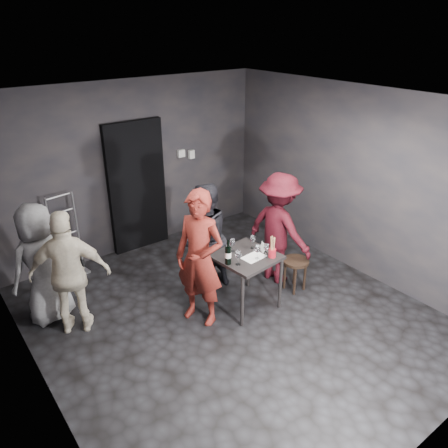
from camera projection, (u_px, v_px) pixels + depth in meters
floor at (231, 317)px, 5.62m from camera, size 4.50×5.00×0.02m
ceiling at (233, 103)px, 4.47m from camera, size 4.50×5.00×0.02m
wall_back at (134, 168)px, 6.84m from camera, size 4.50×0.04×2.70m
wall_front at (439, 335)px, 3.24m from camera, size 4.50×0.04×2.70m
wall_left at (30, 287)px, 3.82m from camera, size 0.04×5.00×2.70m
wall_right at (355, 182)px, 6.27m from camera, size 0.04×5.00×2.70m
doorway at (137, 187)px, 6.93m from camera, size 0.95×0.10×2.10m
wallbox_upper at (181, 153)px, 7.23m from camera, size 0.12×0.06×0.12m
wallbox_lower at (191, 154)px, 7.36m from camera, size 0.10×0.06×0.14m
hand_truck at (70, 260)px, 6.50m from camera, size 0.42×0.35×1.25m
tasting_table at (246, 262)px, 5.59m from camera, size 0.72×0.72×0.75m
stool at (296, 266)px, 6.04m from camera, size 0.36×0.36×0.47m
server_red at (199, 249)px, 5.17m from camera, size 0.75×0.87×2.01m
woman_black at (205, 237)px, 5.88m from camera, size 0.86×0.56×1.63m
man_maroon at (279, 225)px, 6.09m from camera, size 0.66×1.18×1.74m
bystander_cream at (70, 271)px, 5.06m from camera, size 1.08×0.87×1.66m
bystander_grey at (42, 262)px, 5.27m from camera, size 0.88×0.64×1.63m
tasting_mat at (254, 257)px, 5.50m from camera, size 0.31×0.22×0.00m
wine_glass_a at (238, 257)px, 5.30m from camera, size 0.09×0.09×0.21m
wine_glass_b at (229, 251)px, 5.43m from camera, size 0.09×0.09×0.21m
wine_glass_c at (232, 245)px, 5.60m from camera, size 0.09×0.09×0.19m
wine_glass_d at (257, 251)px, 5.42m from camera, size 0.10×0.10×0.21m
wine_glass_e at (266, 250)px, 5.48m from camera, size 0.08×0.08×0.19m
wine_glass_f at (253, 242)px, 5.68m from camera, size 0.08×0.08×0.19m
wine_bottle at (228, 255)px, 5.31m from camera, size 0.08×0.08×0.32m
breadstick_cup at (272, 247)px, 5.46m from camera, size 0.10×0.10×0.30m
reserved_card at (263, 247)px, 5.63m from camera, size 0.13×0.16×0.11m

